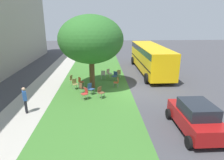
% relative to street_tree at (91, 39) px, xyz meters
% --- Properties ---
extents(ground, '(80.00, 80.00, 0.00)m').
position_rel_street_tree_xyz_m(ground, '(-1.22, -3.36, -4.08)').
color(ground, '#424247').
extents(grass_verge, '(48.00, 6.00, 0.01)m').
position_rel_street_tree_xyz_m(grass_verge, '(-1.22, -0.16, -4.08)').
color(grass_verge, '#3D752D').
rests_on(grass_verge, ground).
extents(sidewalk_strip, '(48.00, 2.80, 0.01)m').
position_rel_street_tree_xyz_m(sidewalk_strip, '(-1.22, 4.24, -4.08)').
color(sidewalk_strip, '#ADA89E').
rests_on(sidewalk_strip, ground).
extents(street_tree, '(5.22, 5.22, 6.03)m').
position_rel_street_tree_xyz_m(street_tree, '(0.00, 0.00, 0.00)').
color(street_tree, brown).
rests_on(street_tree, ground).
extents(chair_0, '(0.55, 0.55, 0.88)m').
position_rel_street_tree_xyz_m(chair_0, '(0.92, 1.83, -3.56)').
color(chair_0, olive).
rests_on(chair_0, ground).
extents(chair_1, '(0.58, 0.58, 0.88)m').
position_rel_street_tree_xyz_m(chair_1, '(-0.27, 1.44, -3.56)').
color(chair_1, olive).
rests_on(chair_1, ground).
extents(chair_2, '(0.57, 0.58, 0.88)m').
position_rel_street_tree_xyz_m(chair_2, '(-1.37, 0.75, -3.56)').
color(chair_2, brown).
rests_on(chair_2, ground).
extents(chair_3, '(0.58, 0.58, 0.88)m').
position_rel_street_tree_xyz_m(chair_3, '(-2.56, 0.42, -3.56)').
color(chair_3, '#B7332D').
rests_on(chair_3, ground).
extents(chair_4, '(0.43, 0.43, 0.88)m').
position_rel_street_tree_xyz_m(chair_4, '(2.43, -0.96, -3.56)').
color(chair_4, '#ADA393').
rests_on(chair_4, ground).
extents(chair_5, '(0.57, 0.58, 0.88)m').
position_rel_street_tree_xyz_m(chair_5, '(0.25, 1.01, -3.56)').
color(chair_5, '#C64C1E').
rests_on(chair_5, ground).
extents(chair_6, '(0.47, 0.48, 0.88)m').
position_rel_street_tree_xyz_m(chair_6, '(-0.05, -2.10, -3.56)').
color(chair_6, '#C64C1E').
rests_on(chair_6, ground).
extents(chair_7, '(0.59, 0.59, 0.88)m').
position_rel_street_tree_xyz_m(chair_7, '(-1.54, 0.07, -3.56)').
color(chair_7, '#335184').
rests_on(chair_7, ground).
extents(chair_8, '(0.55, 0.54, 0.88)m').
position_rel_street_tree_xyz_m(chair_8, '(2.61, -2.45, -3.56)').
color(chair_8, olive).
rests_on(chair_8, ground).
extents(chair_9, '(0.59, 0.59, 0.88)m').
position_rel_street_tree_xyz_m(chair_9, '(-2.37, -0.70, -3.56)').
color(chair_9, brown).
rests_on(chair_9, ground).
extents(chair_10, '(0.59, 0.59, 0.88)m').
position_rel_street_tree_xyz_m(chair_10, '(2.95, -1.52, -3.56)').
color(chair_10, '#ADA393').
rests_on(chair_10, ground).
extents(chair_11, '(0.58, 0.57, 0.88)m').
position_rel_street_tree_xyz_m(chair_11, '(1.92, -2.08, -3.56)').
color(chair_11, '#335184').
rests_on(chair_11, ground).
extents(parked_car, '(3.70, 1.92, 1.65)m').
position_rel_street_tree_xyz_m(parked_car, '(-7.17, -5.57, -3.25)').
color(parked_car, maroon).
rests_on(parked_car, ground).
extents(school_bus, '(10.40, 2.80, 2.88)m').
position_rel_street_tree_xyz_m(school_bus, '(4.86, -6.15, -2.32)').
color(school_bus, yellow).
rests_on(school_bus, ground).
extents(pedestrian_0, '(0.41, 0.35, 1.69)m').
position_rel_street_tree_xyz_m(pedestrian_0, '(-4.50, 3.95, -3.16)').
color(pedestrian_0, black).
rests_on(pedestrian_0, ground).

